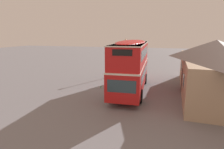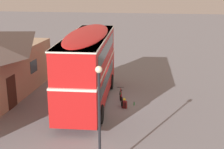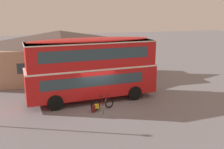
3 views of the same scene
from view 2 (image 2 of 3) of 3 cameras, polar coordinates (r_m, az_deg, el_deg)
name	(u,v)px [view 2 (image 2 of 3)]	position (r m, az deg, el deg)	size (l,w,h in m)	color
ground_plane	(106,103)	(21.15, -1.14, -5.15)	(120.00, 120.00, 0.00)	slate
double_decker_bus	(88,65)	(20.39, -4.36, 1.80)	(9.88, 2.98, 4.79)	black
touring_bicycle	(122,99)	(20.86, 1.74, -4.38)	(1.75, 0.68, 1.01)	black
backpack_on_ground	(124,104)	(20.25, 2.27, -5.38)	(0.31, 0.34, 0.50)	maroon
water_bottle_green_metal	(134,104)	(20.75, 4.02, -5.29)	(0.08, 0.08, 0.25)	green
street_lamp	(99,111)	(12.54, -2.32, -6.54)	(0.28, 0.28, 4.75)	black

